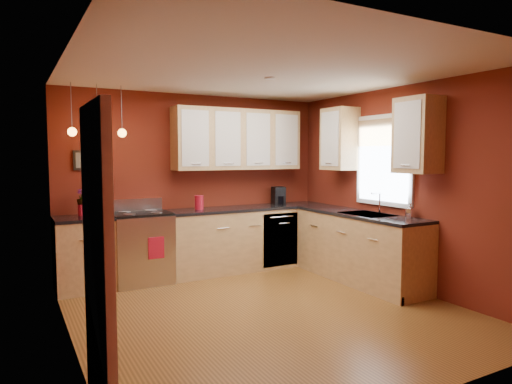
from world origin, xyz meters
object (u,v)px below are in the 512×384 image
red_canister (199,202)px  coffee_maker (279,196)px  gas_range (141,247)px  sink (367,216)px  soap_pump (410,211)px

red_canister → coffee_maker: coffee_maker is taller
coffee_maker → gas_range: bearing=-170.2°
sink → red_canister: 2.35m
sink → red_canister: sink is taller
red_canister → soap_pump: bearing=-46.7°
red_canister → soap_pump: 2.87m
sink → gas_range: bearing=150.2°
gas_range → red_canister: size_ratio=5.54×
gas_range → soap_pump: bearing=-36.1°
sink → coffee_maker: (-0.37, 1.64, 0.15)m
soap_pump → gas_range: bearing=143.9°
gas_range → red_canister: bearing=2.3°
gas_range → coffee_maker: bearing=3.6°
coffee_maker → soap_pump: 2.26m
red_canister → coffee_maker: 1.41m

